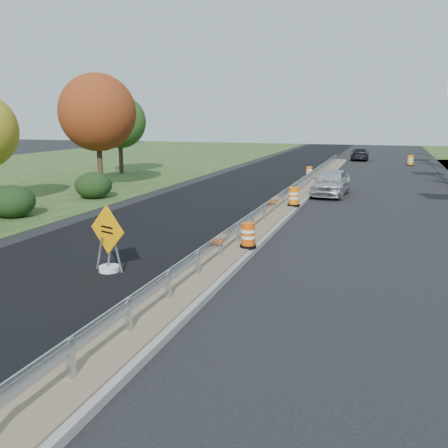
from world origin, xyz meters
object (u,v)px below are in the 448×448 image
(barrel_median_mid, at_px, (294,197))
(car_silver, at_px, (331,182))
(caution_sign, at_px, (109,255))
(barrel_shoulder_far, at_px, (410,161))
(car_dark_far, at_px, (360,154))
(barrel_median_far, at_px, (309,172))
(barrel_median_near, at_px, (248,236))

(barrel_median_mid, height_order, car_silver, car_silver)
(caution_sign, bearing_deg, car_silver, 95.09)
(caution_sign, bearing_deg, barrel_median_mid, 94.06)
(barrel_shoulder_far, distance_m, car_dark_far, 6.98)
(car_silver, bearing_deg, car_dark_far, 93.15)
(barrel_shoulder_far, xyz_separation_m, car_silver, (-5.20, -21.46, 0.32))
(barrel_median_mid, relative_size, barrel_median_far, 1.16)
(barrel_median_near, bearing_deg, car_silver, 84.93)
(car_silver, bearing_deg, caution_sign, -101.52)
(barrel_median_near, relative_size, barrel_shoulder_far, 0.86)
(car_silver, bearing_deg, barrel_median_mid, -99.26)
(car_silver, relative_size, car_dark_far, 1.03)
(barrel_median_near, xyz_separation_m, barrel_median_far, (-1.10, 20.98, -0.02))
(barrel_median_far, distance_m, car_silver, 7.28)
(caution_sign, xyz_separation_m, car_silver, (4.69, 17.37, 0.27))
(barrel_median_far, distance_m, car_dark_far, 19.62)
(barrel_shoulder_far, relative_size, car_dark_far, 0.22)
(caution_sign, distance_m, car_silver, 18.00)
(barrel_median_near, distance_m, barrel_shoulder_far, 36.13)
(barrel_shoulder_far, bearing_deg, caution_sign, -104.29)
(car_dark_far, bearing_deg, barrel_shoulder_far, 134.56)
(caution_sign, xyz_separation_m, car_dark_far, (4.90, 43.71, 0.13))
(barrel_median_near, height_order, barrel_shoulder_far, barrel_median_near)
(barrel_median_mid, xyz_separation_m, car_dark_far, (1.46, 31.81, -0.02))
(barrel_median_near, bearing_deg, barrel_median_far, 93.00)
(barrel_median_mid, relative_size, car_dark_far, 0.20)
(barrel_shoulder_far, bearing_deg, car_dark_far, 135.69)
(barrel_median_far, bearing_deg, car_dark_far, 82.51)
(car_silver, height_order, car_dark_far, car_silver)
(caution_sign, relative_size, car_silver, 0.44)
(barrel_median_mid, bearing_deg, car_silver, 77.15)
(caution_sign, distance_m, barrel_median_near, 4.76)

